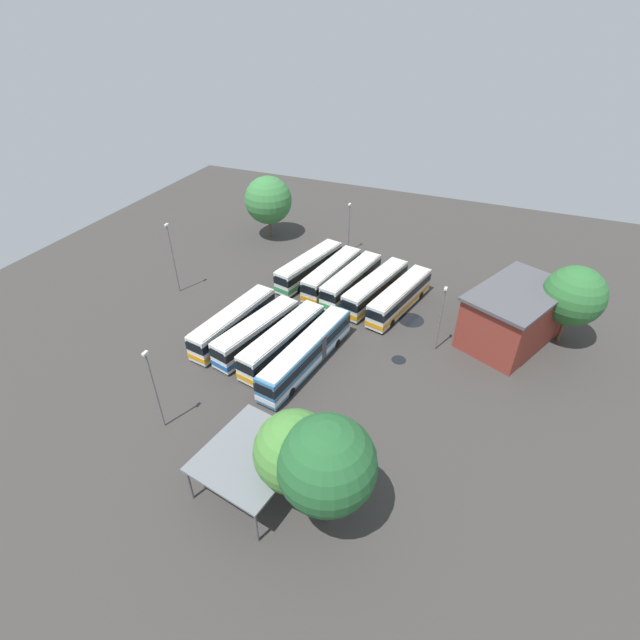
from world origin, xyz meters
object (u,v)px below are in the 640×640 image
Objects in this scene: lamp_post_by_building at (349,225)px; lamp_post_far_corner at (173,256)px; bus_row0_slot4 at (400,297)px; tree_south_edge at (574,296)px; bus_row0_slot1 at (332,274)px; depot_building at (513,316)px; tree_northwest at (327,464)px; lamp_post_mid_lot at (154,388)px; bus_row0_slot0 at (310,267)px; bus_row0_slot2 at (351,280)px; bus_row0_slot3 at (376,288)px; bus_row1_slot0 at (234,322)px; bus_row1_slot1 at (257,332)px; tree_west_edge at (295,451)px; lamp_post_near_entrance at (441,317)px; tree_east_edge at (268,200)px; bus_row1_slot3 at (307,352)px; bus_row1_slot2 at (283,341)px; maintenance_shelter at (251,455)px.

lamp_post_far_corner is (19.87, -16.85, 1.00)m from lamp_post_by_building.
tree_south_edge reaches higher than bus_row0_slot4.
bus_row0_slot1 is 0.86× the size of depot_building.
lamp_post_mid_lot is at bearing -99.52° from tree_northwest.
bus_row0_slot0 is at bearing -102.05° from bus_row0_slot1.
bus_row0_slot0 is 1.03× the size of bus_row0_slot2.
bus_row0_slot3 and bus_row1_slot0 have the same top height.
bus_row1_slot0 is 1.07× the size of bus_row1_slot1.
tree_northwest is (30.19, 2.29, 4.59)m from bus_row0_slot4.
tree_west_edge is at bearing -104.11° from tree_northwest.
lamp_post_near_entrance reaches higher than bus_row1_slot1.
lamp_post_mid_lot is at bearing 13.89° from tree_east_edge.
bus_row1_slot1 is at bearing -33.62° from bus_row0_slot3.
bus_row1_slot3 is 1.06× the size of depot_building.
lamp_post_near_entrance is 0.92× the size of lamp_post_mid_lot.
lamp_post_far_corner is (9.88, -14.74, 3.40)m from bus_row0_slot0.
bus_row1_slot3 is at bearing -56.21° from lamp_post_near_entrance.
tree_west_edge is 0.94× the size of tree_south_edge.
bus_row1_slot0 is 1.61× the size of lamp_post_near_entrance.
bus_row0_slot0 is 35.09m from tree_west_edge.
bus_row1_slot0 is 1.01× the size of bus_row1_slot2.
tree_northwest is (43.18, 27.27, 0.29)m from tree_east_edge.
bus_row1_slot1 is 20.16m from lamp_post_near_entrance.
tree_east_edge is at bearing -149.76° from bus_row1_slot2.
lamp_post_far_corner is at bearing -56.16° from bus_row0_slot0.
bus_row1_slot0 is 1.49× the size of lamp_post_mid_lot.
bus_row0_slot2 and bus_row1_slot0 have the same top height.
bus_row1_slot1 is at bearing -65.21° from depot_building.
bus_row0_slot3 is (1.19, 6.47, 0.00)m from bus_row0_slot1.
lamp_post_far_corner is (9.10, -18.40, 3.40)m from bus_row0_slot1.
bus_row0_slot2 and bus_row1_slot1 have the same top height.
lamp_post_far_corner reaches higher than bus_row1_slot1.
lamp_post_mid_lot is 0.89× the size of tree_east_edge.
bus_row0_slot4 is 28.48m from tree_east_edge.
bus_row0_slot3 is at bearing 157.27° from bus_row1_slot2.
bus_row1_slot0 is (13.57, -12.81, 0.00)m from bus_row0_slot3.
bus_row1_slot3 is at bearing -172.38° from maintenance_shelter.
bus_row0_slot3 is at bearing -169.61° from tree_northwest.
depot_building is at bearing 124.68° from lamp_post_near_entrance.
lamp_post_far_corner is (7.04, -28.26, 3.40)m from bus_row0_slot4.
bus_row0_slot2 is 0.96× the size of bus_row0_slot3.
bus_row0_slot2 is 0.95× the size of bus_row1_slot2.
bus_row0_slot3 is 12.05m from lamp_post_near_entrance.
lamp_post_by_building is (-11.96, -8.01, 2.40)m from bus_row0_slot3.
tree_west_edge is 0.88× the size of tree_northwest.
tree_northwest is (16.86, 15.14, 4.59)m from bus_row1_slot1.
tree_east_edge is 45.30m from tree_south_edge.
depot_building is 1.61× the size of tree_west_edge.
bus_row0_slot0 is 0.98× the size of bus_row1_slot0.
bus_row0_slot2 is at bearing -91.80° from tree_south_edge.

